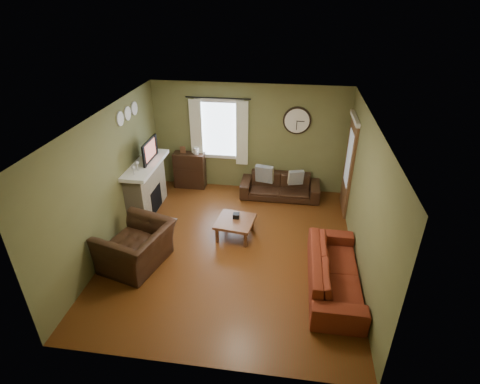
# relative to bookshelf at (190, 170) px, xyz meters

# --- Properties ---
(floor) EXTENTS (4.60, 5.20, 0.00)m
(floor) POSITION_rel_bookshelf_xyz_m (1.45, -2.42, -0.45)
(floor) COLOR #562C10
(floor) RESTS_ON ground
(ceiling) EXTENTS (4.60, 5.20, 0.00)m
(ceiling) POSITION_rel_bookshelf_xyz_m (1.45, -2.42, 2.15)
(ceiling) COLOR white
(ceiling) RESTS_ON ground
(wall_left) EXTENTS (0.00, 5.20, 2.60)m
(wall_left) POSITION_rel_bookshelf_xyz_m (-0.85, -2.42, 0.85)
(wall_left) COLOR brown
(wall_left) RESTS_ON ground
(wall_right) EXTENTS (0.00, 5.20, 2.60)m
(wall_right) POSITION_rel_bookshelf_xyz_m (3.75, -2.42, 0.85)
(wall_right) COLOR brown
(wall_right) RESTS_ON ground
(wall_back) EXTENTS (4.60, 0.00, 2.60)m
(wall_back) POSITION_rel_bookshelf_xyz_m (1.45, 0.18, 0.85)
(wall_back) COLOR brown
(wall_back) RESTS_ON ground
(wall_front) EXTENTS (4.60, 0.00, 2.60)m
(wall_front) POSITION_rel_bookshelf_xyz_m (1.45, -5.02, 0.85)
(wall_front) COLOR brown
(wall_front) RESTS_ON ground
(fireplace) EXTENTS (0.40, 1.40, 1.10)m
(fireplace) POSITION_rel_bookshelf_xyz_m (-0.65, -1.27, 0.10)
(fireplace) COLOR tan
(fireplace) RESTS_ON floor
(firebox) EXTENTS (0.04, 0.60, 0.55)m
(firebox) POSITION_rel_bookshelf_xyz_m (-0.46, -1.27, -0.15)
(firebox) COLOR black
(firebox) RESTS_ON fireplace
(mantel) EXTENTS (0.58, 1.60, 0.08)m
(mantel) POSITION_rel_bookshelf_xyz_m (-0.62, -1.27, 0.69)
(mantel) COLOR white
(mantel) RESTS_ON fireplace
(tv) EXTENTS (0.08, 0.60, 0.35)m
(tv) POSITION_rel_bookshelf_xyz_m (-0.60, -1.12, 0.90)
(tv) COLOR black
(tv) RESTS_ON mantel
(tv_screen) EXTENTS (0.02, 0.62, 0.36)m
(tv_screen) POSITION_rel_bookshelf_xyz_m (-0.52, -1.12, 0.96)
(tv_screen) COLOR #994C3F
(tv_screen) RESTS_ON mantel
(medallion_left) EXTENTS (0.28, 0.28, 0.03)m
(medallion_left) POSITION_rel_bookshelf_xyz_m (-0.83, -1.62, 1.80)
(medallion_left) COLOR white
(medallion_left) RESTS_ON wall_left
(medallion_mid) EXTENTS (0.28, 0.28, 0.03)m
(medallion_mid) POSITION_rel_bookshelf_xyz_m (-0.83, -1.27, 1.80)
(medallion_mid) COLOR white
(medallion_mid) RESTS_ON wall_left
(medallion_right) EXTENTS (0.28, 0.28, 0.03)m
(medallion_right) POSITION_rel_bookshelf_xyz_m (-0.83, -0.92, 1.80)
(medallion_right) COLOR white
(medallion_right) RESTS_ON wall_left
(window_pane) EXTENTS (1.00, 0.02, 1.30)m
(window_pane) POSITION_rel_bookshelf_xyz_m (0.75, 0.16, 1.05)
(window_pane) COLOR silver
(window_pane) RESTS_ON wall_back
(curtain_rod) EXTENTS (0.03, 0.03, 1.50)m
(curtain_rod) POSITION_rel_bookshelf_xyz_m (0.75, 0.06, 1.82)
(curtain_rod) COLOR black
(curtain_rod) RESTS_ON wall_back
(curtain_left) EXTENTS (0.28, 0.04, 1.55)m
(curtain_left) POSITION_rel_bookshelf_xyz_m (0.20, 0.06, 1.00)
(curtain_left) COLOR silver
(curtain_left) RESTS_ON wall_back
(curtain_right) EXTENTS (0.28, 0.04, 1.55)m
(curtain_right) POSITION_rel_bookshelf_xyz_m (1.30, 0.06, 1.00)
(curtain_right) COLOR silver
(curtain_right) RESTS_ON wall_back
(wall_clock) EXTENTS (0.64, 0.06, 0.64)m
(wall_clock) POSITION_rel_bookshelf_xyz_m (2.55, 0.13, 1.35)
(wall_clock) COLOR white
(wall_clock) RESTS_ON wall_back
(door) EXTENTS (0.05, 0.90, 2.10)m
(door) POSITION_rel_bookshelf_xyz_m (3.72, -0.57, 0.60)
(door) COLOR brown
(door) RESTS_ON floor
(bookshelf) EXTENTS (0.76, 0.32, 0.90)m
(bookshelf) POSITION_rel_bookshelf_xyz_m (0.00, 0.00, 0.00)
(bookshelf) COLOR black
(bookshelf) RESTS_ON floor
(book) EXTENTS (0.22, 0.26, 0.02)m
(book) POSITION_rel_bookshelf_xyz_m (0.08, 0.09, 0.51)
(book) COLOR brown
(book) RESTS_ON bookshelf
(sofa_brown) EXTENTS (1.87, 0.73, 0.54)m
(sofa_brown) POSITION_rel_bookshelf_xyz_m (2.26, -0.21, -0.18)
(sofa_brown) COLOR black
(sofa_brown) RESTS_ON floor
(pillow_left) EXTENTS (0.37, 0.20, 0.35)m
(pillow_left) POSITION_rel_bookshelf_xyz_m (2.62, -0.24, 0.10)
(pillow_left) COLOR gray
(pillow_left) RESTS_ON sofa_brown
(pillow_right) EXTENTS (0.44, 0.21, 0.43)m
(pillow_right) POSITION_rel_bookshelf_xyz_m (1.88, -0.15, 0.10)
(pillow_right) COLOR gray
(pillow_right) RESTS_ON sofa_brown
(sofa_red) EXTENTS (0.83, 2.13, 0.62)m
(sofa_red) POSITION_rel_bookshelf_xyz_m (3.32, -3.18, -0.14)
(sofa_red) COLOR maroon
(sofa_red) RESTS_ON floor
(armchair) EXTENTS (1.32, 1.43, 0.78)m
(armchair) POSITION_rel_bookshelf_xyz_m (-0.16, -3.09, -0.06)
(armchair) COLOR black
(armchair) RESTS_ON floor
(coffee_table) EXTENTS (0.81, 0.81, 0.39)m
(coffee_table) POSITION_rel_bookshelf_xyz_m (1.45, -2.00, -0.26)
(coffee_table) COLOR brown
(coffee_table) RESTS_ON floor
(tissue_box) EXTENTS (0.13, 0.13, 0.10)m
(tissue_box) POSITION_rel_bookshelf_xyz_m (1.46, -1.90, -0.05)
(tissue_box) COLOR black
(tissue_box) RESTS_ON coffee_table
(wine_glass_a) EXTENTS (0.07, 0.07, 0.19)m
(wine_glass_a) POSITION_rel_bookshelf_xyz_m (-0.60, -1.86, 0.83)
(wine_glass_a) COLOR white
(wine_glass_a) RESTS_ON mantel
(wine_glass_b) EXTENTS (0.07, 0.07, 0.21)m
(wine_glass_b) POSITION_rel_bookshelf_xyz_m (-0.60, -1.66, 0.83)
(wine_glass_b) COLOR white
(wine_glass_b) RESTS_ON mantel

